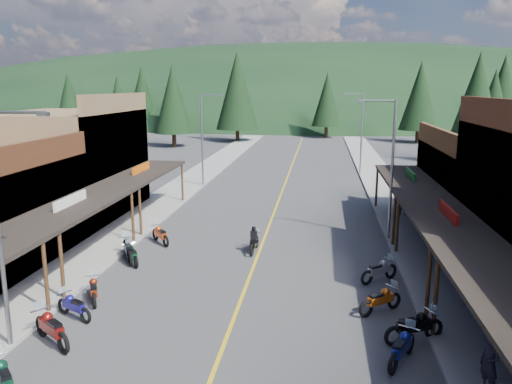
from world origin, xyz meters
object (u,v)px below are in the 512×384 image
(pine_1, at_px, (173,94))
(rider_on_bike, at_px, (254,241))
(shop_east_3, at_px, (495,189))
(streetlight_3, at_px, (360,130))
(bike_east_6, at_px, (414,325))
(pine_7, at_px, (142,93))
(pedestrian_east_b, at_px, (401,202))
(pine_9, at_px, (493,105))
(bike_west_6, at_px, (74,305))
(pine_0, at_px, (69,99))
(pine_5, at_px, (503,90))
(pine_4, at_px, (420,96))
(pine_11, at_px, (477,100))
(pine_3, at_px, (327,99))
(bike_east_5, at_px, (402,346))
(bike_east_7, at_px, (381,299))
(shop_west_3, at_px, (69,164))
(bike_west_7, at_px, (94,289))
(streetlight_2, at_px, (390,163))
(pine_8, at_px, (119,108))
(bike_west_4, at_px, (4,377))
(pedestrian_east_a, at_px, (490,363))
(bike_east_8, at_px, (379,269))
(pine_2, at_px, (237,90))
(bike_west_10, at_px, (160,234))
(bike_west_5, at_px, (51,327))
(pine_10, at_px, (173,100))
(streetlight_1, at_px, (204,136))
(streetlight_0, at_px, (1,221))
(bike_west_8, at_px, (132,253))
(bike_west_9, at_px, (128,248))

(pine_1, height_order, rider_on_bike, pine_1)
(shop_east_3, distance_m, streetlight_3, 19.99)
(streetlight_3, height_order, bike_east_6, streetlight_3)
(pine_7, xyz_separation_m, bike_east_6, (38.47, -79.85, -6.59))
(pedestrian_east_b, bearing_deg, pine_9, -136.59)
(pine_1, relative_size, bike_west_6, 6.45)
(pine_0, bearing_deg, pine_5, 7.70)
(pine_4, height_order, pine_11, pine_4)
(shop_east_3, distance_m, pine_3, 55.70)
(bike_east_5, distance_m, bike_east_7, 3.64)
(shop_west_3, height_order, pine_1, pine_1)
(pine_9, xyz_separation_m, bike_west_7, (-29.95, -47.08, -5.83))
(streetlight_2, height_order, streetlight_3, same)
(pine_1, relative_size, pine_8, 1.25)
(bike_west_4, height_order, bike_east_5, bike_west_4)
(pine_7, bearing_deg, pedestrian_east_a, -64.20)
(bike_east_7, relative_size, bike_east_8, 0.99)
(pine_2, height_order, bike_east_8, pine_2)
(shop_east_3, relative_size, bike_west_10, 5.24)
(pine_5, distance_m, bike_west_7, 84.50)
(bike_west_5, xyz_separation_m, bike_east_5, (11.65, 0.33, -0.07))
(pine_2, xyz_separation_m, pine_10, (-8.00, -8.00, -1.21))
(bike_west_10, bearing_deg, streetlight_1, 53.68)
(shop_east_3, xyz_separation_m, pedestrian_east_b, (-5.19, 2.15, -1.53))
(bike_east_8, bearing_deg, streetlight_0, -98.56)
(pine_9, height_order, bike_east_8, pine_9)
(pine_9, distance_m, bike_west_7, 56.11)
(bike_east_7, bearing_deg, pine_2, 156.81)
(pine_9, distance_m, bike_east_7, 50.49)
(bike_west_10, bearing_deg, pedestrian_east_b, -12.15)
(bike_west_10, height_order, bike_east_5, bike_east_5)
(pine_0, bearing_deg, pine_10, -28.61)
(bike_west_7, bearing_deg, bike_east_5, -41.73)
(bike_west_5, height_order, bike_east_5, bike_west_5)
(pine_4, xyz_separation_m, pine_5, (16.00, 12.00, 0.75))
(pine_1, height_order, bike_east_6, pine_1)
(pedestrian_east_b, bearing_deg, bike_east_8, 56.76)
(pine_1, distance_m, bike_west_8, 70.32)
(pine_9, xyz_separation_m, bike_east_5, (-18.16, -50.29, -5.78))
(bike_west_6, bearing_deg, pine_2, 31.96)
(bike_east_5, distance_m, pedestrian_east_a, 2.64)
(shop_east_3, relative_size, streetlight_3, 1.36)
(pine_10, xyz_separation_m, bike_west_4, (12.37, -58.51, -6.17))
(streetlight_2, distance_m, bike_east_7, 10.49)
(streetlight_3, bearing_deg, pine_9, 41.34)
(shop_west_3, xyz_separation_m, pedestrian_east_a, (21.78, -18.04, -2.47))
(bike_west_10, relative_size, bike_east_8, 1.00)
(shop_east_3, xyz_separation_m, bike_west_10, (-19.41, -5.63, -1.94))
(bike_west_9, distance_m, bike_east_6, 14.48)
(bike_east_6, bearing_deg, pine_3, 156.21)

